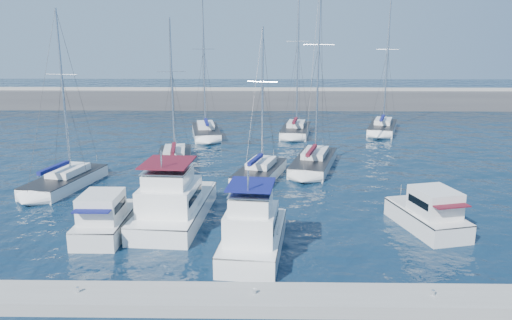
{
  "coord_description": "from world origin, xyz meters",
  "views": [
    {
      "loc": [
        0.42,
        -31.3,
        11.9
      ],
      "look_at": [
        -0.19,
        4.22,
        3.0
      ],
      "focal_mm": 35.0,
      "sensor_mm": 36.0,
      "label": 1
    }
  ],
  "objects_px": {
    "sailboat_mid_a": "(66,181)",
    "sailboat_mid_b": "(175,160)",
    "motor_yacht_port_inner": "(173,205)",
    "sailboat_mid_c": "(260,172)",
    "sailboat_back_a": "(206,131)",
    "sailboat_back_c": "(383,127)",
    "motor_yacht_port_outer": "(105,220)",
    "motor_yacht_stbd_outer": "(429,215)",
    "motor_yacht_stbd_inner": "(253,234)",
    "sailboat_mid_d": "(314,161)",
    "sailboat_back_b": "(296,130)"
  },
  "relations": [
    {
      "from": "motor_yacht_port_outer",
      "to": "sailboat_mid_c",
      "type": "xyz_separation_m",
      "value": [
        9.32,
        12.7,
        -0.43
      ]
    },
    {
      "from": "sailboat_mid_b",
      "to": "sailboat_back_c",
      "type": "height_order",
      "value": "sailboat_back_c"
    },
    {
      "from": "sailboat_mid_b",
      "to": "motor_yacht_stbd_inner",
      "type": "bearing_deg",
      "value": -75.86
    },
    {
      "from": "sailboat_mid_b",
      "to": "sailboat_back_b",
      "type": "xyz_separation_m",
      "value": [
        12.34,
        15.24,
        0.06
      ]
    },
    {
      "from": "sailboat_mid_d",
      "to": "sailboat_back_b",
      "type": "height_order",
      "value": "sailboat_back_b"
    },
    {
      "from": "motor_yacht_port_outer",
      "to": "motor_yacht_port_inner",
      "type": "relative_size",
      "value": 0.6
    },
    {
      "from": "sailboat_mid_b",
      "to": "sailboat_mid_d",
      "type": "relative_size",
      "value": 0.77
    },
    {
      "from": "sailboat_mid_b",
      "to": "sailboat_back_a",
      "type": "distance_m",
      "value": 14.22
    },
    {
      "from": "sailboat_mid_b",
      "to": "sailboat_mid_c",
      "type": "height_order",
      "value": "sailboat_mid_b"
    },
    {
      "from": "sailboat_back_b",
      "to": "sailboat_back_a",
      "type": "bearing_deg",
      "value": -165.59
    },
    {
      "from": "sailboat_back_a",
      "to": "motor_yacht_port_outer",
      "type": "bearing_deg",
      "value": -104.76
    },
    {
      "from": "sailboat_mid_c",
      "to": "sailboat_mid_d",
      "type": "height_order",
      "value": "sailboat_mid_d"
    },
    {
      "from": "sailboat_back_b",
      "to": "sailboat_back_c",
      "type": "distance_m",
      "value": 11.4
    },
    {
      "from": "motor_yacht_port_outer",
      "to": "motor_yacht_port_inner",
      "type": "height_order",
      "value": "motor_yacht_port_inner"
    },
    {
      "from": "sailboat_mid_c",
      "to": "sailboat_back_a",
      "type": "bearing_deg",
      "value": 125.86
    },
    {
      "from": "motor_yacht_port_outer",
      "to": "sailboat_mid_a",
      "type": "xyz_separation_m",
      "value": [
        -6.32,
        9.86,
        -0.43
      ]
    },
    {
      "from": "motor_yacht_port_outer",
      "to": "motor_yacht_stbd_outer",
      "type": "xyz_separation_m",
      "value": [
        20.03,
        1.16,
        0.0
      ]
    },
    {
      "from": "motor_yacht_port_outer",
      "to": "motor_yacht_stbd_outer",
      "type": "height_order",
      "value": "same"
    },
    {
      "from": "motor_yacht_port_outer",
      "to": "sailboat_back_a",
      "type": "xyz_separation_m",
      "value": [
        2.57,
        31.15,
        -0.41
      ]
    },
    {
      "from": "sailboat_mid_b",
      "to": "sailboat_back_a",
      "type": "height_order",
      "value": "sailboat_back_a"
    },
    {
      "from": "motor_yacht_port_outer",
      "to": "sailboat_mid_d",
      "type": "xyz_separation_m",
      "value": [
        14.3,
        16.41,
        -0.4
      ]
    },
    {
      "from": "motor_yacht_port_inner",
      "to": "motor_yacht_stbd_outer",
      "type": "bearing_deg",
      "value": 0.43
    },
    {
      "from": "motor_yacht_port_outer",
      "to": "sailboat_mid_a",
      "type": "height_order",
      "value": "sailboat_mid_a"
    },
    {
      "from": "motor_yacht_port_outer",
      "to": "motor_yacht_stbd_inner",
      "type": "distance_m",
      "value": 9.43
    },
    {
      "from": "motor_yacht_port_inner",
      "to": "sailboat_back_a",
      "type": "height_order",
      "value": "sailboat_back_a"
    },
    {
      "from": "motor_yacht_port_inner",
      "to": "sailboat_back_c",
      "type": "relative_size",
      "value": 0.6
    },
    {
      "from": "motor_yacht_port_outer",
      "to": "motor_yacht_stbd_outer",
      "type": "distance_m",
      "value": 20.06
    },
    {
      "from": "motor_yacht_port_outer",
      "to": "motor_yacht_port_inner",
      "type": "distance_m",
      "value": 4.41
    },
    {
      "from": "motor_yacht_stbd_inner",
      "to": "sailboat_mid_a",
      "type": "height_order",
      "value": "sailboat_mid_a"
    },
    {
      "from": "motor_yacht_port_inner",
      "to": "sailboat_mid_c",
      "type": "height_order",
      "value": "sailboat_mid_c"
    },
    {
      "from": "sailboat_back_a",
      "to": "sailboat_back_c",
      "type": "height_order",
      "value": "sailboat_back_a"
    },
    {
      "from": "motor_yacht_port_outer",
      "to": "sailboat_mid_c",
      "type": "bearing_deg",
      "value": 53.86
    },
    {
      "from": "sailboat_mid_c",
      "to": "sailboat_back_b",
      "type": "xyz_separation_m",
      "value": [
        4.25,
        19.53,
        0.05
      ]
    },
    {
      "from": "sailboat_back_b",
      "to": "sailboat_back_c",
      "type": "bearing_deg",
      "value": 19.83
    },
    {
      "from": "sailboat_mid_a",
      "to": "sailboat_mid_b",
      "type": "height_order",
      "value": "sailboat_mid_a"
    },
    {
      "from": "motor_yacht_stbd_inner",
      "to": "sailboat_back_c",
      "type": "relative_size",
      "value": 0.48
    },
    {
      "from": "motor_yacht_stbd_outer",
      "to": "sailboat_back_b",
      "type": "distance_m",
      "value": 31.74
    },
    {
      "from": "sailboat_mid_a",
      "to": "sailboat_mid_b",
      "type": "relative_size",
      "value": 1.03
    },
    {
      "from": "motor_yacht_port_outer",
      "to": "sailboat_back_b",
      "type": "relative_size",
      "value": 0.33
    },
    {
      "from": "motor_yacht_stbd_inner",
      "to": "motor_yacht_stbd_outer",
      "type": "xyz_separation_m",
      "value": [
        10.94,
        3.69,
        -0.19
      ]
    },
    {
      "from": "motor_yacht_port_inner",
      "to": "sailboat_mid_b",
      "type": "xyz_separation_m",
      "value": [
        -2.54,
        14.71,
        -0.63
      ]
    },
    {
      "from": "sailboat_back_c",
      "to": "motor_yacht_port_outer",
      "type": "bearing_deg",
      "value": -108.24
    },
    {
      "from": "motor_yacht_port_inner",
      "to": "sailboat_mid_b",
      "type": "relative_size",
      "value": 0.72
    },
    {
      "from": "sailboat_mid_a",
      "to": "motor_yacht_port_inner",
      "type": "bearing_deg",
      "value": -24.82
    },
    {
      "from": "motor_yacht_port_outer",
      "to": "sailboat_mid_c",
      "type": "height_order",
      "value": "sailboat_mid_c"
    },
    {
      "from": "sailboat_mid_a",
      "to": "sailboat_mid_c",
      "type": "xyz_separation_m",
      "value": [
        15.64,
        2.84,
        -0.01
      ]
    },
    {
      "from": "sailboat_back_c",
      "to": "sailboat_mid_c",
      "type": "bearing_deg",
      "value": -107.92
    },
    {
      "from": "sailboat_mid_b",
      "to": "sailboat_back_c",
      "type": "distance_m",
      "value": 29.28
    },
    {
      "from": "sailboat_back_a",
      "to": "sailboat_mid_b",
      "type": "bearing_deg",
      "value": -105.45
    },
    {
      "from": "motor_yacht_stbd_outer",
      "to": "motor_yacht_port_inner",
      "type": "bearing_deg",
      "value": 161.64
    }
  ]
}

